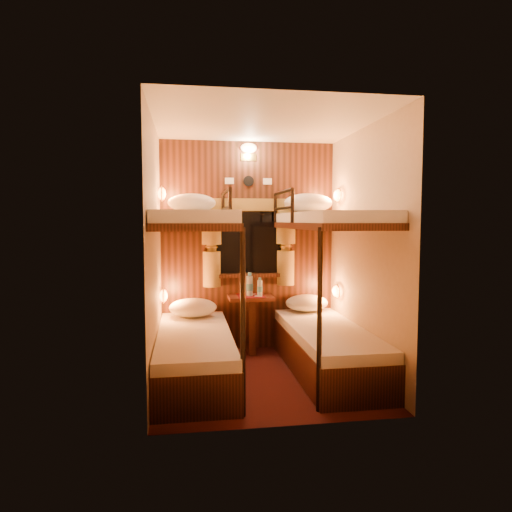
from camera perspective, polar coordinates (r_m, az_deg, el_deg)
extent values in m
plane|color=#3A150F|center=(4.52, 0.92, -14.93)|extent=(2.10, 2.10, 0.00)
plane|color=silver|center=(4.36, 0.96, 16.38)|extent=(2.10, 2.10, 0.00)
plane|color=#C6B293|center=(5.31, -0.98, 1.22)|extent=(2.40, 0.00, 2.40)
plane|color=#C6B293|center=(3.25, 4.07, -0.85)|extent=(2.40, 0.00, 2.40)
plane|color=#C6B293|center=(4.22, -12.57, 0.28)|extent=(0.00, 2.40, 2.40)
plane|color=#C6B293|center=(4.55, 13.44, 0.56)|extent=(0.00, 2.40, 2.40)
cube|color=black|center=(5.29, -0.96, 1.21)|extent=(2.00, 0.03, 2.40)
cube|color=black|center=(4.47, -7.69, -12.81)|extent=(0.70, 1.90, 0.35)
cube|color=silver|center=(4.41, -7.72, -10.02)|extent=(0.68, 1.88, 0.10)
cube|color=black|center=(4.27, -7.86, 3.75)|extent=(0.70, 1.90, 0.06)
cube|color=silver|center=(4.27, -7.87, 4.82)|extent=(0.68, 1.88, 0.10)
cylinder|color=black|center=(3.49, -1.66, -8.39)|extent=(0.04, 0.04, 1.45)
cylinder|color=black|center=(5.17, -4.15, 6.00)|extent=(0.04, 0.04, 0.32)
cylinder|color=black|center=(4.32, -3.23, 6.31)|extent=(0.04, 0.04, 0.32)
cylinder|color=black|center=(4.76, -3.74, 8.07)|extent=(0.04, 0.85, 0.04)
cylinder|color=black|center=(4.75, -3.73, 6.02)|extent=(0.03, 0.85, 0.03)
cube|color=black|center=(4.68, 8.82, -12.05)|extent=(0.70, 1.90, 0.35)
cube|color=silver|center=(4.62, 8.85, -9.37)|extent=(0.68, 1.88, 0.10)
cube|color=black|center=(4.49, 9.01, 3.76)|extent=(0.70, 1.90, 0.06)
cube|color=silver|center=(4.49, 9.03, 4.79)|extent=(0.68, 1.88, 0.10)
cylinder|color=black|center=(3.61, 7.94, -7.99)|extent=(0.04, 0.04, 1.45)
cylinder|color=black|center=(5.25, 2.42, 5.98)|extent=(0.04, 0.04, 0.32)
cylinder|color=black|center=(4.42, 4.58, 6.26)|extent=(0.04, 0.04, 0.32)
cylinder|color=black|center=(4.85, 3.42, 8.00)|extent=(0.04, 0.85, 0.04)
cylinder|color=black|center=(4.84, 3.41, 5.99)|extent=(0.03, 0.85, 0.03)
cube|color=black|center=(5.27, -0.93, 1.74)|extent=(0.98, 0.02, 0.78)
cube|color=black|center=(5.26, -0.91, 1.73)|extent=(0.90, 0.01, 0.70)
cube|color=black|center=(5.26, -0.86, -2.42)|extent=(1.00, 0.12, 0.04)
cube|color=olive|center=(5.23, -0.88, 6.43)|extent=(1.10, 0.06, 0.14)
cylinder|color=olive|center=(5.18, -5.59, 3.66)|extent=(0.22, 0.22, 0.40)
cylinder|color=olive|center=(5.19, -5.57, 1.12)|extent=(0.11, 0.11, 0.12)
cylinder|color=olive|center=(5.21, -5.55, -1.62)|extent=(0.20, 0.20, 0.40)
torus|color=gold|center=(5.19, -5.57, 1.12)|extent=(0.14, 0.14, 0.02)
cylinder|color=olive|center=(5.30, 3.75, 3.69)|extent=(0.22, 0.22, 0.40)
cylinder|color=olive|center=(5.31, 3.74, 1.21)|extent=(0.11, 0.11, 0.12)
cylinder|color=olive|center=(5.33, 3.73, -1.48)|extent=(0.20, 0.20, 0.40)
torus|color=gold|center=(5.31, 3.74, 1.21)|extent=(0.14, 0.14, 0.02)
cylinder|color=black|center=(5.29, -0.94, 9.34)|extent=(0.12, 0.02, 0.12)
cube|color=silver|center=(5.26, -3.35, 9.36)|extent=(0.10, 0.01, 0.07)
cube|color=silver|center=(5.32, 1.44, 9.31)|extent=(0.10, 0.01, 0.07)
cube|color=gold|center=(5.32, -0.94, 12.24)|extent=(0.18, 0.01, 0.08)
ellipsoid|color=#FFCC8C|center=(5.31, -0.91, 13.34)|extent=(0.18, 0.09, 0.11)
ellipsoid|color=orange|center=(4.97, -11.48, -4.89)|extent=(0.08, 0.20, 0.13)
torus|color=gold|center=(4.97, -11.48, -4.89)|extent=(0.02, 0.17, 0.17)
ellipsoid|color=orange|center=(4.92, -11.68, 7.63)|extent=(0.08, 0.20, 0.13)
torus|color=gold|center=(4.92, -11.68, 7.63)|extent=(0.02, 0.17, 0.17)
ellipsoid|color=orange|center=(5.24, 10.04, -4.39)|extent=(0.08, 0.20, 0.13)
torus|color=gold|center=(5.24, 10.04, -4.39)|extent=(0.02, 0.17, 0.17)
ellipsoid|color=orange|center=(5.19, 10.20, 7.48)|extent=(0.08, 0.20, 0.13)
torus|color=gold|center=(5.19, 10.20, 7.48)|extent=(0.02, 0.17, 0.17)
cube|color=#602615|center=(5.18, -0.67, -5.22)|extent=(0.50, 0.34, 0.04)
cube|color=black|center=(5.24, -0.67, -8.72)|extent=(0.08, 0.30, 0.61)
cube|color=maroon|center=(5.17, -0.67, -4.98)|extent=(0.30, 0.34, 0.01)
cylinder|color=#99BFE5|center=(5.14, -0.81, -3.77)|extent=(0.07, 0.07, 0.23)
cylinder|color=#408FC2|center=(5.15, -0.81, -3.90)|extent=(0.08, 0.08, 0.08)
cylinder|color=#408FC2|center=(5.13, -0.81, -2.26)|extent=(0.04, 0.04, 0.03)
cylinder|color=#99BFE5|center=(5.13, 0.48, -4.06)|extent=(0.06, 0.06, 0.18)
cylinder|color=#408FC2|center=(5.13, 0.48, -4.16)|extent=(0.06, 0.06, 0.06)
cylinder|color=#408FC2|center=(5.12, 0.48, -2.86)|extent=(0.03, 0.03, 0.03)
cube|color=silver|center=(5.13, 0.30, -5.05)|extent=(0.10, 0.08, 0.01)
cube|color=silver|center=(5.26, -0.35, -4.81)|extent=(0.09, 0.08, 0.01)
ellipsoid|color=silver|center=(5.02, -7.88, -6.41)|extent=(0.51, 0.37, 0.20)
ellipsoid|color=silver|center=(5.30, 6.36, -5.85)|extent=(0.49, 0.35, 0.19)
ellipsoid|color=silver|center=(4.90, -8.02, 6.59)|extent=(0.50, 0.36, 0.20)
ellipsoid|color=silver|center=(5.20, 6.53, 6.59)|extent=(0.55, 0.40, 0.22)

